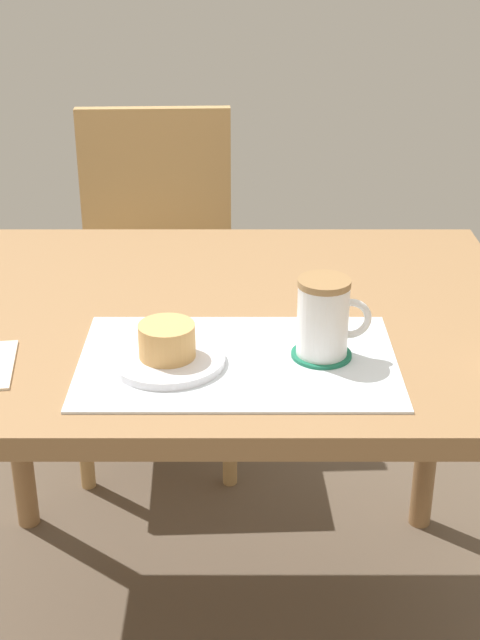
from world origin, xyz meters
The scene contains 8 objects.
ground_plane centered at (0.00, 0.00, -0.01)m, with size 4.40×4.40×0.02m, color brown.
dining_table centered at (0.00, 0.00, 0.63)m, with size 1.03×0.79×0.71m.
wooden_chair centered at (-0.17, 0.74, 0.48)m, with size 0.44×0.44×0.86m.
placemat centered at (0.03, -0.19, 0.71)m, with size 0.47×0.30×0.00m, color white.
pastry_plate centered at (-0.07, -0.20, 0.72)m, with size 0.17×0.17×0.01m, color white.
pastry centered at (-0.07, -0.20, 0.75)m, with size 0.08×0.08×0.05m, color #E0A860.
coffee_coaster centered at (0.16, -0.18, 0.72)m, with size 0.09×0.09×0.01m, color #196B4C.
coffee_mug centered at (0.16, -0.18, 0.78)m, with size 0.11×0.08×0.12m.
Camera 1 is at (0.04, -1.35, 1.33)m, focal length 50.00 mm.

